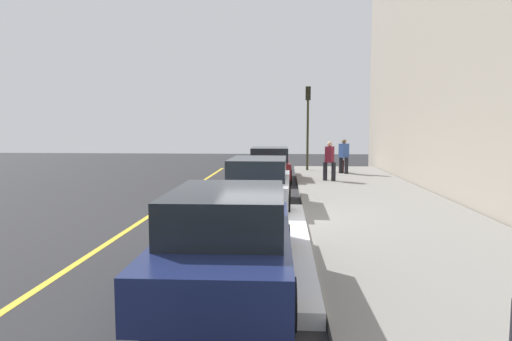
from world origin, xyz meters
name	(u,v)px	position (x,y,z in m)	size (l,w,h in m)	color
ground_plane	(267,218)	(0.00, 0.00, 0.00)	(56.00, 56.00, 0.00)	#28282B
sidewalk	(392,217)	(0.00, -3.30, 0.07)	(28.00, 4.60, 0.15)	gray
lane_stripe_centre	(149,216)	(0.00, 3.20, 0.00)	(28.00, 0.14, 0.01)	gold
snow_bank_curb	(295,242)	(-2.82, -0.70, 0.11)	(7.31, 0.56, 0.22)	white
parked_car_navy	(229,238)	(-5.13, 0.35, 0.76)	(4.60, 1.96, 1.51)	black
parked_car_silver	(259,183)	(1.36, 0.30, 0.76)	(4.68, 1.95, 1.51)	black
parked_car_maroon	(270,164)	(8.15, 0.22, 0.76)	(4.28, 1.98, 1.51)	black
pedestrian_burgundy_coat	(330,160)	(7.11, -2.36, 1.04)	(0.52, 0.52, 1.67)	black
pedestrian_blue_coat	(344,155)	(10.09, -3.35, 1.04)	(0.51, 0.53, 1.68)	black
traffic_light_pole	(308,114)	(11.69, -1.65, 3.10)	(0.35, 0.26, 4.36)	#2D2D19
rolling_suitcase	(341,166)	(10.57, -3.30, 0.46)	(0.34, 0.22, 0.97)	#471E19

